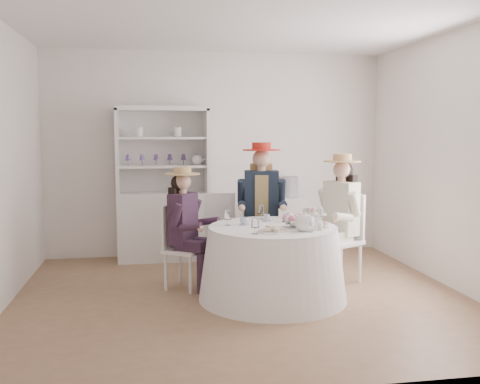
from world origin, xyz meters
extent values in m
plane|color=brown|center=(0.00, 0.00, 0.00)|extent=(4.50, 4.50, 0.00)
plane|color=white|center=(0.00, 0.00, 2.70)|extent=(4.50, 4.50, 0.00)
plane|color=white|center=(0.00, 2.00, 1.35)|extent=(4.50, 0.00, 4.50)
plane|color=white|center=(0.00, -2.00, 1.35)|extent=(4.50, 0.00, 4.50)
plane|color=white|center=(2.25, 0.00, 1.35)|extent=(0.00, 4.50, 4.50)
cone|color=white|center=(0.29, -0.09, 0.35)|extent=(1.46, 1.46, 0.71)
cylinder|color=white|center=(0.29, -0.09, 0.72)|extent=(1.26, 1.26, 0.02)
cube|color=silver|center=(-0.72, 1.75, 0.44)|extent=(1.22, 0.62, 0.87)
cube|color=silver|center=(-0.72, 1.94, 1.41)|extent=(1.16, 0.23, 1.07)
cube|color=silver|center=(-0.72, 1.75, 1.94)|extent=(1.22, 0.62, 0.06)
cube|color=silver|center=(-1.28, 1.75, 1.41)|extent=(0.11, 0.44, 1.07)
cube|color=silver|center=(-0.16, 1.75, 1.41)|extent=(0.11, 0.44, 1.07)
cube|color=silver|center=(-0.72, 1.75, 1.21)|extent=(1.14, 0.56, 0.03)
cube|color=silver|center=(-0.72, 1.75, 1.57)|extent=(1.14, 0.56, 0.03)
sphere|color=white|center=(-0.28, 1.75, 1.29)|extent=(0.14, 0.14, 0.14)
cube|color=silver|center=(0.93, 1.75, 0.39)|extent=(0.60, 0.60, 0.78)
cylinder|color=black|center=(0.93, 1.75, 0.92)|extent=(0.32, 0.32, 0.28)
cube|color=silver|center=(-0.54, 0.39, 0.41)|extent=(0.51, 0.51, 0.04)
cylinder|color=silver|center=(-0.50, 0.19, 0.20)|extent=(0.03, 0.03, 0.40)
cylinder|color=silver|center=(-0.34, 0.43, 0.20)|extent=(0.03, 0.03, 0.40)
cylinder|color=silver|center=(-0.74, 0.35, 0.20)|extent=(0.03, 0.03, 0.40)
cylinder|color=silver|center=(-0.58, 0.59, 0.20)|extent=(0.03, 0.03, 0.40)
cube|color=silver|center=(-0.68, 0.48, 0.66)|extent=(0.22, 0.30, 0.46)
cube|color=black|center=(-0.55, 0.40, 0.75)|extent=(0.34, 0.38, 0.53)
cube|color=black|center=(-0.49, 0.26, 0.48)|extent=(0.32, 0.27, 0.11)
cylinder|color=black|center=(-0.39, 0.19, 0.21)|extent=(0.09, 0.09, 0.42)
cylinder|color=black|center=(-0.63, 0.22, 0.81)|extent=(0.18, 0.16, 0.25)
cube|color=black|center=(-0.40, 0.40, 0.48)|extent=(0.32, 0.27, 0.11)
cylinder|color=black|center=(-0.30, 0.33, 0.21)|extent=(0.09, 0.09, 0.42)
cylinder|color=black|center=(-0.42, 0.54, 0.81)|extent=(0.18, 0.16, 0.25)
cylinder|color=#D8A889|center=(-0.55, 0.40, 1.03)|extent=(0.08, 0.08, 0.07)
sphere|color=#D8A889|center=(-0.55, 0.40, 1.13)|extent=(0.17, 0.17, 0.17)
sphere|color=black|center=(-0.59, 0.42, 1.12)|extent=(0.17, 0.17, 0.17)
cube|color=black|center=(-0.62, 0.44, 0.91)|extent=(0.18, 0.22, 0.35)
cylinder|color=tan|center=(-0.55, 0.40, 1.22)|extent=(0.37, 0.37, 0.01)
cylinder|color=tan|center=(-0.55, 0.40, 1.25)|extent=(0.18, 0.18, 0.07)
cube|color=silver|center=(0.38, 0.87, 0.49)|extent=(0.50, 0.50, 0.04)
cylinder|color=silver|center=(0.18, 0.73, 0.24)|extent=(0.04, 0.04, 0.48)
cylinder|color=silver|center=(0.52, 0.67, 0.24)|extent=(0.04, 0.04, 0.48)
cylinder|color=silver|center=(0.24, 1.07, 0.24)|extent=(0.04, 0.04, 0.48)
cylinder|color=silver|center=(0.58, 1.01, 0.24)|extent=(0.04, 0.04, 0.48)
cube|color=silver|center=(0.41, 1.06, 0.78)|extent=(0.41, 0.10, 0.54)
cube|color=black|center=(0.38, 0.89, 0.89)|extent=(0.42, 0.28, 0.63)
cube|color=tan|center=(0.38, 0.89, 0.89)|extent=(0.19, 0.26, 0.54)
cube|color=black|center=(0.26, 0.76, 0.57)|extent=(0.20, 0.39, 0.13)
cylinder|color=black|center=(0.24, 0.61, 0.25)|extent=(0.11, 0.11, 0.50)
cylinder|color=black|center=(0.16, 0.88, 0.97)|extent=(0.13, 0.20, 0.30)
cube|color=black|center=(0.45, 0.72, 0.57)|extent=(0.20, 0.39, 0.13)
cylinder|color=black|center=(0.43, 0.57, 0.25)|extent=(0.11, 0.11, 0.50)
cylinder|color=black|center=(0.60, 0.81, 0.97)|extent=(0.13, 0.20, 0.30)
cylinder|color=#D8A889|center=(0.38, 0.89, 1.23)|extent=(0.10, 0.10, 0.09)
sphere|color=#D8A889|center=(0.38, 0.89, 1.34)|extent=(0.21, 0.21, 0.21)
sphere|color=tan|center=(0.39, 0.94, 1.33)|extent=(0.21, 0.21, 0.21)
cube|color=tan|center=(0.40, 0.98, 1.07)|extent=(0.27, 0.13, 0.41)
cylinder|color=#B5251B|center=(0.38, 0.89, 1.44)|extent=(0.43, 0.43, 0.01)
cylinder|color=#B5251B|center=(0.38, 0.89, 1.49)|extent=(0.22, 0.22, 0.09)
cube|color=silver|center=(1.15, 0.36, 0.45)|extent=(0.55, 0.55, 0.04)
cylinder|color=silver|center=(0.93, 0.42, 0.22)|extent=(0.04, 0.04, 0.44)
cylinder|color=silver|center=(1.09, 0.14, 0.22)|extent=(0.04, 0.04, 0.44)
cylinder|color=silver|center=(1.21, 0.57, 0.22)|extent=(0.04, 0.04, 0.44)
cylinder|color=silver|center=(1.37, 0.30, 0.22)|extent=(0.04, 0.04, 0.44)
cube|color=silver|center=(1.30, 0.44, 0.72)|extent=(0.21, 0.35, 0.50)
cube|color=beige|center=(1.17, 0.37, 0.82)|extent=(0.35, 0.41, 0.58)
cube|color=beige|center=(1.00, 0.37, 0.53)|extent=(0.36, 0.28, 0.12)
cylinder|color=beige|center=(0.88, 0.31, 0.23)|extent=(0.10, 0.10, 0.46)
cylinder|color=beige|center=(1.03, 0.53, 0.89)|extent=(0.20, 0.16, 0.28)
cube|color=beige|center=(1.09, 0.22, 0.53)|extent=(0.36, 0.28, 0.12)
cylinder|color=beige|center=(0.97, 0.15, 0.23)|extent=(0.10, 0.10, 0.46)
cylinder|color=beige|center=(1.23, 0.16, 0.89)|extent=(0.20, 0.16, 0.28)
cylinder|color=#D8A889|center=(1.17, 0.37, 1.13)|extent=(0.09, 0.09, 0.08)
sphere|color=#D8A889|center=(1.17, 0.37, 1.24)|extent=(0.19, 0.19, 0.19)
sphere|color=black|center=(1.20, 0.39, 1.23)|extent=(0.19, 0.19, 0.19)
cube|color=black|center=(1.23, 0.40, 0.99)|extent=(0.19, 0.25, 0.38)
cylinder|color=tan|center=(1.17, 0.37, 1.33)|extent=(0.40, 0.40, 0.01)
cylinder|color=tan|center=(1.17, 0.37, 1.37)|extent=(0.20, 0.20, 0.08)
cube|color=silver|center=(-0.07, 1.17, 0.44)|extent=(0.43, 0.43, 0.04)
cylinder|color=silver|center=(0.10, 1.31, 0.21)|extent=(0.03, 0.03, 0.43)
cylinder|color=silver|center=(-0.21, 1.34, 0.21)|extent=(0.03, 0.03, 0.43)
cylinder|color=silver|center=(0.06, 1.00, 0.21)|extent=(0.03, 0.03, 0.43)
cylinder|color=silver|center=(-0.24, 1.04, 0.21)|extent=(0.03, 0.03, 0.43)
cube|color=silver|center=(-0.09, 1.00, 0.70)|extent=(0.37, 0.07, 0.48)
imported|color=white|center=(0.03, 0.02, 0.76)|extent=(0.12, 0.12, 0.07)
imported|color=white|center=(0.30, 0.21, 0.76)|extent=(0.09, 0.09, 0.06)
imported|color=white|center=(0.51, 0.13, 0.76)|extent=(0.11, 0.11, 0.08)
imported|color=white|center=(0.51, -0.16, 0.75)|extent=(0.24, 0.24, 0.05)
sphere|color=pink|center=(0.56, -0.19, 0.82)|extent=(0.07, 0.07, 0.07)
sphere|color=white|center=(0.55, -0.15, 0.82)|extent=(0.07, 0.07, 0.07)
sphere|color=pink|center=(0.51, -0.13, 0.82)|extent=(0.07, 0.07, 0.07)
sphere|color=white|center=(0.47, -0.14, 0.82)|extent=(0.07, 0.07, 0.07)
sphere|color=pink|center=(0.44, -0.17, 0.82)|extent=(0.07, 0.07, 0.07)
sphere|color=white|center=(0.44, -0.21, 0.82)|extent=(0.07, 0.07, 0.07)
sphere|color=pink|center=(0.47, -0.24, 0.82)|extent=(0.07, 0.07, 0.07)
sphere|color=white|center=(0.51, -0.25, 0.82)|extent=(0.07, 0.07, 0.07)
sphere|color=pink|center=(0.55, -0.23, 0.82)|extent=(0.07, 0.07, 0.07)
sphere|color=white|center=(0.53, -0.39, 0.80)|extent=(0.18, 0.18, 0.18)
cylinder|color=white|center=(0.63, -0.39, 0.81)|extent=(0.10, 0.03, 0.08)
cylinder|color=white|center=(0.53, -0.39, 0.89)|extent=(0.04, 0.04, 0.02)
cylinder|color=white|center=(0.22, -0.40, 0.73)|extent=(0.28, 0.28, 0.01)
cube|color=beige|center=(0.17, -0.42, 0.76)|extent=(0.06, 0.04, 0.03)
cube|color=beige|center=(0.22, -0.40, 0.77)|extent=(0.07, 0.06, 0.03)
cube|color=beige|center=(0.27, -0.38, 0.76)|extent=(0.08, 0.07, 0.03)
cube|color=beige|center=(0.20, -0.36, 0.77)|extent=(0.07, 0.07, 0.03)
cube|color=beige|center=(0.25, -0.44, 0.76)|extent=(0.07, 0.08, 0.03)
cylinder|color=white|center=(0.69, -0.30, 0.73)|extent=(0.22, 0.22, 0.01)
cylinder|color=white|center=(0.69, -0.30, 0.80)|extent=(0.02, 0.02, 0.14)
cylinder|color=white|center=(0.69, -0.30, 0.87)|extent=(0.16, 0.16, 0.01)
camera|label=1|loc=(-0.88, -5.14, 1.64)|focal=40.00mm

